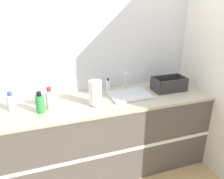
{
  "coord_description": "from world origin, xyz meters",
  "views": [
    {
      "loc": [
        -0.54,
        -1.74,
        1.88
      ],
      "look_at": [
        0.15,
        0.3,
        1.02
      ],
      "focal_mm": 35.0,
      "sensor_mm": 36.0,
      "label": 1
    }
  ],
  "objects_px": {
    "sink": "(129,94)",
    "bottle_white_spray": "(50,99)",
    "paper_towel_roll": "(95,93)",
    "bottle_green": "(40,103)",
    "bottle_clear": "(11,102)",
    "soap_dispenser": "(108,85)",
    "dish_rack": "(169,85)"
  },
  "relations": [
    {
      "from": "sink",
      "to": "bottle_white_spray",
      "type": "bearing_deg",
      "value": -176.47
    },
    {
      "from": "sink",
      "to": "paper_towel_roll",
      "type": "distance_m",
      "value": 0.46
    },
    {
      "from": "bottle_green",
      "to": "bottle_clear",
      "type": "relative_size",
      "value": 1.11
    },
    {
      "from": "bottle_green",
      "to": "paper_towel_roll",
      "type": "bearing_deg",
      "value": -1.01
    },
    {
      "from": "sink",
      "to": "bottle_green",
      "type": "height_order",
      "value": "sink"
    },
    {
      "from": "bottle_white_spray",
      "to": "bottle_clear",
      "type": "xyz_separation_m",
      "value": [
        -0.36,
        0.09,
        -0.02
      ]
    },
    {
      "from": "paper_towel_roll",
      "to": "bottle_clear",
      "type": "xyz_separation_m",
      "value": [
        -0.8,
        0.15,
        -0.05
      ]
    },
    {
      "from": "bottle_white_spray",
      "to": "soap_dispenser",
      "type": "bearing_deg",
      "value": 21.2
    },
    {
      "from": "sink",
      "to": "bottle_clear",
      "type": "height_order",
      "value": "sink"
    },
    {
      "from": "dish_rack",
      "to": "paper_towel_roll",
      "type": "bearing_deg",
      "value": -173.15
    },
    {
      "from": "bottle_clear",
      "to": "bottle_white_spray",
      "type": "bearing_deg",
      "value": -13.86
    },
    {
      "from": "dish_rack",
      "to": "bottle_clear",
      "type": "xyz_separation_m",
      "value": [
        -1.74,
        0.04,
        0.02
      ]
    },
    {
      "from": "bottle_white_spray",
      "to": "bottle_green",
      "type": "relative_size",
      "value": 1.08
    },
    {
      "from": "sink",
      "to": "bottle_clear",
      "type": "distance_m",
      "value": 1.23
    },
    {
      "from": "dish_rack",
      "to": "soap_dispenser",
      "type": "bearing_deg",
      "value": 162.64
    },
    {
      "from": "dish_rack",
      "to": "bottle_white_spray",
      "type": "height_order",
      "value": "bottle_white_spray"
    },
    {
      "from": "bottle_white_spray",
      "to": "bottle_green",
      "type": "height_order",
      "value": "bottle_white_spray"
    },
    {
      "from": "bottle_white_spray",
      "to": "soap_dispenser",
      "type": "relative_size",
      "value": 1.5
    },
    {
      "from": "paper_towel_roll",
      "to": "soap_dispenser",
      "type": "bearing_deg",
      "value": 53.59
    },
    {
      "from": "bottle_green",
      "to": "dish_rack",
      "type": "bearing_deg",
      "value": 3.98
    },
    {
      "from": "paper_towel_roll",
      "to": "bottle_green",
      "type": "relative_size",
      "value": 1.23
    },
    {
      "from": "paper_towel_roll",
      "to": "bottle_white_spray",
      "type": "height_order",
      "value": "paper_towel_roll"
    },
    {
      "from": "paper_towel_roll",
      "to": "soap_dispenser",
      "type": "distance_m",
      "value": 0.41
    },
    {
      "from": "sink",
      "to": "soap_dispenser",
      "type": "bearing_deg",
      "value": 130.87
    },
    {
      "from": "sink",
      "to": "bottle_white_spray",
      "type": "xyz_separation_m",
      "value": [
        -0.87,
        -0.05,
        0.08
      ]
    },
    {
      "from": "bottle_clear",
      "to": "dish_rack",
      "type": "bearing_deg",
      "value": -1.31
    },
    {
      "from": "sink",
      "to": "paper_towel_roll",
      "type": "relative_size",
      "value": 1.77
    },
    {
      "from": "bottle_green",
      "to": "soap_dispenser",
      "type": "height_order",
      "value": "bottle_green"
    },
    {
      "from": "sink",
      "to": "bottle_clear",
      "type": "relative_size",
      "value": 2.41
    },
    {
      "from": "paper_towel_roll",
      "to": "bottle_clear",
      "type": "bearing_deg",
      "value": 169.3
    },
    {
      "from": "dish_rack",
      "to": "bottle_green",
      "type": "xyz_separation_m",
      "value": [
        -1.47,
        -0.1,
        0.03
      ]
    },
    {
      "from": "sink",
      "to": "bottle_green",
      "type": "relative_size",
      "value": 2.18
    }
  ]
}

